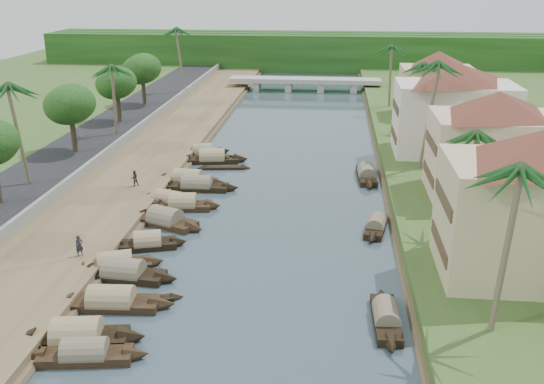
# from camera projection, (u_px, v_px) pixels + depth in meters

# --- Properties ---
(ground) EXTENTS (220.00, 220.00, 0.00)m
(ground) POSITION_uv_depth(u_px,v_px,m) (257.00, 263.00, 45.89)
(ground) COLOR #33444D
(ground) RESTS_ON ground
(left_bank) EXTENTS (10.00, 180.00, 0.80)m
(left_bank) POSITION_uv_depth(u_px,v_px,m) (134.00, 171.00, 65.99)
(left_bank) COLOR brown
(left_bank) RESTS_ON ground
(right_bank) EXTENTS (16.00, 180.00, 1.20)m
(right_bank) POSITION_uv_depth(u_px,v_px,m) (463.00, 180.00, 62.59)
(right_bank) COLOR #345321
(right_bank) RESTS_ON ground
(road) EXTENTS (8.00, 180.00, 1.40)m
(road) POSITION_uv_depth(u_px,v_px,m) (59.00, 166.00, 66.70)
(road) COLOR black
(road) RESTS_ON ground
(retaining_wall) EXTENTS (0.40, 180.00, 1.10)m
(retaining_wall) POSITION_uv_depth(u_px,v_px,m) (96.00, 162.00, 66.07)
(retaining_wall) COLOR slate
(retaining_wall) RESTS_ON left_bank
(treeline) EXTENTS (120.00, 14.00, 8.00)m
(treeline) POSITION_uv_depth(u_px,v_px,m) (311.00, 51.00, 138.10)
(treeline) COLOR #13350E
(treeline) RESTS_ON ground
(bridge) EXTENTS (28.00, 4.00, 2.40)m
(bridge) POSITION_uv_depth(u_px,v_px,m) (305.00, 82.00, 112.68)
(bridge) COLOR #9A9990
(bridge) RESTS_ON ground
(building_near) EXTENTS (14.85, 14.85, 10.20)m
(building_near) POSITION_uv_depth(u_px,v_px,m) (537.00, 203.00, 40.04)
(building_near) COLOR tan
(building_near) RESTS_ON right_bank
(building_mid) EXTENTS (14.11, 14.11, 9.70)m
(building_mid) POSITION_uv_depth(u_px,v_px,m) (493.00, 143.00, 55.00)
(building_mid) COLOR beige
(building_mid) RESTS_ON right_bank
(building_far) EXTENTS (15.59, 15.59, 10.20)m
(building_far) POSITION_uv_depth(u_px,v_px,m) (455.00, 108.00, 68.11)
(building_far) COLOR beige
(building_far) RESTS_ON right_bank
(building_distant) EXTENTS (12.62, 12.62, 9.20)m
(building_distant) POSITION_uv_depth(u_px,v_px,m) (436.00, 83.00, 86.90)
(building_distant) COLOR tan
(building_distant) RESTS_ON right_bank
(sampan_0) EXTENTS (7.49, 2.54, 1.97)m
(sampan_0) POSITION_uv_depth(u_px,v_px,m) (85.00, 354.00, 34.19)
(sampan_0) COLOR black
(sampan_0) RESTS_ON ground
(sampan_1) EXTENTS (8.47, 3.09, 2.43)m
(sampan_1) POSITION_uv_depth(u_px,v_px,m) (77.00, 337.00, 35.80)
(sampan_1) COLOR black
(sampan_1) RESTS_ON ground
(sampan_2) EXTENTS (8.72, 2.30, 2.27)m
(sampan_2) POSITION_uv_depth(u_px,v_px,m) (112.00, 302.00, 39.65)
(sampan_2) COLOR black
(sampan_2) RESTS_ON ground
(sampan_3) EXTENTS (8.41, 2.39, 2.23)m
(sampan_3) POSITION_uv_depth(u_px,v_px,m) (124.00, 273.00, 43.42)
(sampan_3) COLOR black
(sampan_3) RESTS_ON ground
(sampan_4) EXTENTS (7.42, 4.04, 2.10)m
(sampan_4) POSITION_uv_depth(u_px,v_px,m) (115.00, 265.00, 44.67)
(sampan_4) COLOR black
(sampan_4) RESTS_ON ground
(sampan_5) EXTENTS (6.52, 3.24, 2.05)m
(sampan_5) POSITION_uv_depth(u_px,v_px,m) (148.00, 243.00, 48.29)
(sampan_5) COLOR black
(sampan_5) RESTS_ON ground
(sampan_6) EXTENTS (8.16, 4.86, 2.39)m
(sampan_6) POSITION_uv_depth(u_px,v_px,m) (165.00, 220.00, 52.71)
(sampan_6) COLOR black
(sampan_6) RESTS_ON ground
(sampan_7) EXTENTS (7.78, 3.97, 2.07)m
(sampan_7) POSITION_uv_depth(u_px,v_px,m) (169.00, 201.00, 57.25)
(sampan_7) COLOR black
(sampan_7) RESTS_ON ground
(sampan_8) EXTENTS (7.40, 2.50, 2.25)m
(sampan_8) POSITION_uv_depth(u_px,v_px,m) (183.00, 205.00, 56.31)
(sampan_8) COLOR black
(sampan_8) RESTS_ON ground
(sampan_9) EXTENTS (8.78, 1.99, 2.22)m
(sampan_9) POSITION_uv_depth(u_px,v_px,m) (197.00, 186.00, 61.33)
(sampan_9) COLOR black
(sampan_9) RESTS_ON ground
(sampan_10) EXTENTS (8.60, 2.65, 2.32)m
(sampan_10) POSITION_uv_depth(u_px,v_px,m) (188.00, 180.00, 63.09)
(sampan_10) COLOR black
(sampan_10) RESTS_ON ground
(sampan_11) EXTENTS (8.71, 3.11, 2.42)m
(sampan_11) POSITION_uv_depth(u_px,v_px,m) (212.00, 159.00, 70.32)
(sampan_11) COLOR black
(sampan_11) RESTS_ON ground
(sampan_12) EXTENTS (8.27, 5.27, 2.05)m
(sampan_12) POSITION_uv_depth(u_px,v_px,m) (208.00, 155.00, 71.73)
(sampan_12) COLOR black
(sampan_12) RESTS_ON ground
(sampan_13) EXTENTS (7.01, 3.61, 1.94)m
(sampan_13) POSITION_uv_depth(u_px,v_px,m) (202.00, 151.00, 73.26)
(sampan_13) COLOR black
(sampan_13) RESTS_ON ground
(sampan_14) EXTENTS (1.75, 7.69, 1.90)m
(sampan_14) POSITION_uv_depth(u_px,v_px,m) (386.00, 318.00, 37.86)
(sampan_14) COLOR black
(sampan_14) RESTS_ON ground
(sampan_15) EXTENTS (2.55, 6.79, 1.84)m
(sampan_15) POSITION_uv_depth(u_px,v_px,m) (376.00, 226.00, 51.60)
(sampan_15) COLOR black
(sampan_15) RESTS_ON ground
(sampan_16) EXTENTS (2.09, 8.74, 2.13)m
(sampan_16) POSITION_uv_depth(u_px,v_px,m) (367.00, 175.00, 64.79)
(sampan_16) COLOR black
(sampan_16) RESTS_ON ground
(canoe_1) EXTENTS (4.82, 2.54, 0.79)m
(canoe_1) POSITION_uv_depth(u_px,v_px,m) (147.00, 301.00, 40.32)
(canoe_1) COLOR black
(canoe_1) RESTS_ON ground
(canoe_2) EXTENTS (6.19, 1.66, 0.89)m
(canoe_2) POSITION_uv_depth(u_px,v_px,m) (224.00, 168.00, 67.98)
(canoe_2) COLOR black
(canoe_2) RESTS_ON ground
(palm_0) EXTENTS (3.20, 3.20, 11.42)m
(palm_0) POSITION_uv_depth(u_px,v_px,m) (515.00, 172.00, 31.85)
(palm_0) COLOR brown
(palm_0) RESTS_ON ground
(palm_1) EXTENTS (3.20, 3.20, 9.70)m
(palm_1) POSITION_uv_depth(u_px,v_px,m) (474.00, 136.00, 45.61)
(palm_1) COLOR brown
(palm_1) RESTS_ON ground
(palm_2) EXTENTS (3.20, 3.20, 12.58)m
(palm_2) POSITION_uv_depth(u_px,v_px,m) (431.00, 66.00, 60.91)
(palm_2) COLOR brown
(palm_2) RESTS_ON ground
(palm_3) EXTENTS (3.20, 3.20, 10.31)m
(palm_3) POSITION_uv_depth(u_px,v_px,m) (419.00, 65.00, 76.42)
(palm_3) COLOR brown
(palm_3) RESTS_ON ground
(palm_5) EXTENTS (3.20, 3.20, 11.15)m
(palm_5) POSITION_uv_depth(u_px,v_px,m) (14.00, 88.00, 55.82)
(palm_5) COLOR brown
(palm_5) RESTS_ON ground
(palm_6) EXTENTS (3.20, 3.20, 10.09)m
(palm_6) POSITION_uv_depth(u_px,v_px,m) (111.00, 68.00, 74.38)
(palm_6) COLOR brown
(palm_6) RESTS_ON ground
(palm_7) EXTENTS (3.20, 3.20, 10.74)m
(palm_7) POSITION_uv_depth(u_px,v_px,m) (392.00, 48.00, 91.33)
(palm_7) COLOR brown
(palm_7) RESTS_ON ground
(palm_8) EXTENTS (3.20, 3.20, 12.14)m
(palm_8) POSITION_uv_depth(u_px,v_px,m) (181.00, 30.00, 101.33)
(palm_8) COLOR brown
(palm_8) RESTS_ON ground
(tree_3) EXTENTS (5.24, 5.24, 7.63)m
(tree_3) POSITION_uv_depth(u_px,v_px,m) (70.00, 105.00, 67.87)
(tree_3) COLOR #423526
(tree_3) RESTS_ON ground
(tree_4) EXTENTS (4.99, 4.99, 7.34)m
(tree_4) POSITION_uv_depth(u_px,v_px,m) (117.00, 84.00, 82.14)
(tree_4) COLOR #423526
(tree_4) RESTS_ON ground
(tree_5) EXTENTS (5.33, 5.33, 7.71)m
(tree_5) POSITION_uv_depth(u_px,v_px,m) (142.00, 69.00, 92.85)
(tree_5) COLOR #423526
(tree_5) RESTS_ON ground
(tree_6) EXTENTS (4.70, 4.70, 6.60)m
(tree_6) POSITION_uv_depth(u_px,v_px,m) (495.00, 111.00, 69.76)
(tree_6) COLOR #423526
(tree_6) RESTS_ON ground
(person_near) EXTENTS (0.70, 0.69, 1.63)m
(person_near) POSITION_uv_depth(u_px,v_px,m) (79.00, 246.00, 45.00)
(person_near) COLOR #232229
(person_near) RESTS_ON left_bank
(person_far) EXTENTS (0.99, 0.95, 1.60)m
(person_far) POSITION_uv_depth(u_px,v_px,m) (134.00, 178.00, 59.89)
(person_far) COLOR #312F22
(person_far) RESTS_ON left_bank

